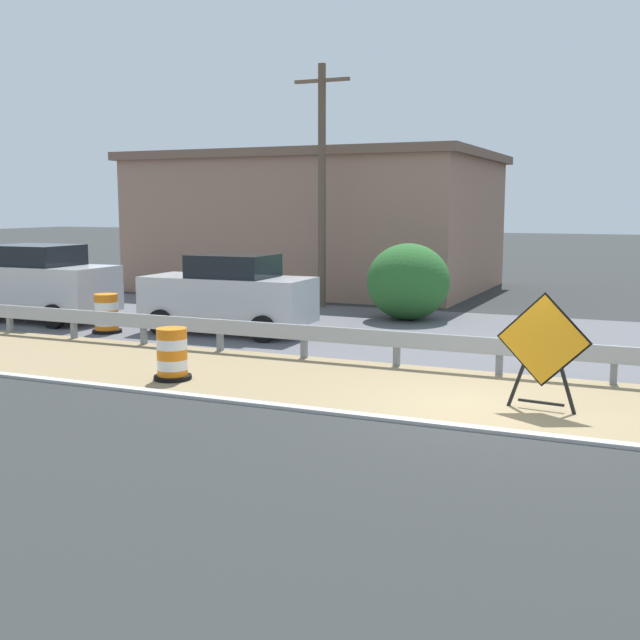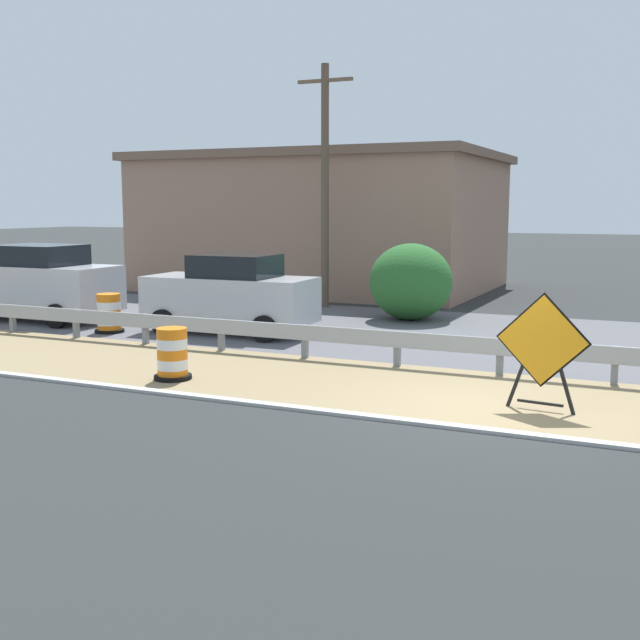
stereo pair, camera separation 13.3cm
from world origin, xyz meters
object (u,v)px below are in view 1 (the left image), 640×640
object	(u,v)px
car_lead_near_lane	(229,294)
utility_pole_near	(322,183)
traffic_barrel_nearest	(172,357)
car_lead_far_lane	(33,283)
traffic_barrel_close	(107,315)
warning_sign_diamond	(543,346)

from	to	relation	value
car_lead_near_lane	utility_pole_near	xyz separation A→B (m)	(5.68, -0.04, 2.88)
traffic_barrel_nearest	utility_pole_near	xyz separation A→B (m)	(10.71, 1.70, 3.44)
car_lead_near_lane	car_lead_far_lane	bearing A→B (deg)	0.55
traffic_barrel_close	utility_pole_near	distance (m)	8.19
utility_pole_near	traffic_barrel_nearest	bearing A→B (deg)	-170.99
traffic_barrel_close	traffic_barrel_nearest	bearing A→B (deg)	-130.00
traffic_barrel_close	car_lead_near_lane	world-z (taller)	car_lead_near_lane
car_lead_far_lane	car_lead_near_lane	bearing A→B (deg)	-178.40
car_lead_near_lane	traffic_barrel_nearest	bearing A→B (deg)	107.33
traffic_barrel_nearest	traffic_barrel_close	size ratio (longest dim) A/B	0.98
warning_sign_diamond	car_lead_near_lane	bearing A→B (deg)	-111.61
traffic_barrel_close	car_lead_far_lane	distance (m)	3.44
car_lead_far_lane	utility_pole_near	size ratio (longest dim) A/B	0.64
traffic_barrel_close	car_lead_far_lane	bearing A→B (deg)	74.17
traffic_barrel_close	car_lead_near_lane	bearing A→B (deg)	-67.89
car_lead_near_lane	car_lead_far_lane	world-z (taller)	car_lead_far_lane
traffic_barrel_close	utility_pole_near	size ratio (longest dim) A/B	0.13
warning_sign_diamond	traffic_barrel_nearest	size ratio (longest dim) A/B	1.96
traffic_barrel_nearest	utility_pole_near	size ratio (longest dim) A/B	0.13
traffic_barrel_nearest	car_lead_far_lane	distance (m)	9.23
car_lead_near_lane	car_lead_far_lane	distance (m)	6.13
traffic_barrel_close	car_lead_far_lane	size ratio (longest dim) A/B	0.21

